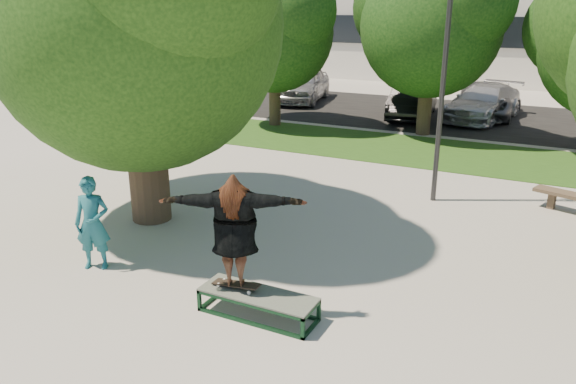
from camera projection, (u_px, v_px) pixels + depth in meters
The scene contains 14 objects.
ground at pixel (307, 278), 9.64m from camera, with size 120.00×120.00×0.00m, color gray.
grass_strip at pixel (467, 156), 17.24m from camera, with size 30.00×4.00×0.02m, color #224714.
asphalt_strip at pixel (471, 117), 23.16m from camera, with size 40.00×8.00×0.01m, color black.
tree_left at pixel (135, 6), 10.99m from camera, with size 6.96×5.95×7.12m.
bg_tree_left at pixel (273, 24), 20.62m from camera, with size 5.28×4.51×5.77m.
bg_tree_mid at pixel (430, 17), 19.02m from camera, with size 5.76×4.92×6.24m.
lamppost at pixel (445, 66), 12.43m from camera, with size 0.25×0.15×6.11m.
grind_box at pixel (258, 304), 8.41m from camera, with size 1.80×0.60×0.38m.
skater_rig at pixel (234, 230), 8.21m from camera, with size 2.19×1.38×1.81m.
bystander at pixel (92, 223), 9.76m from camera, with size 0.61×0.40×1.68m, color #1C606B.
car_silver_a at pixel (303, 84), 26.65m from camera, with size 1.94×4.82×1.64m, color #B4B4B9.
car_dark at pixel (413, 99), 22.96m from camera, with size 1.62×4.64×1.53m, color black.
car_grey at pixel (484, 100), 23.20m from camera, with size 2.25×4.88×1.36m, color slate.
car_silver_b at pixel (484, 102), 22.49m from camera, with size 1.94×4.78×1.39m, color silver.
Camera 1 is at (3.62, -7.87, 4.48)m, focal length 35.00 mm.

